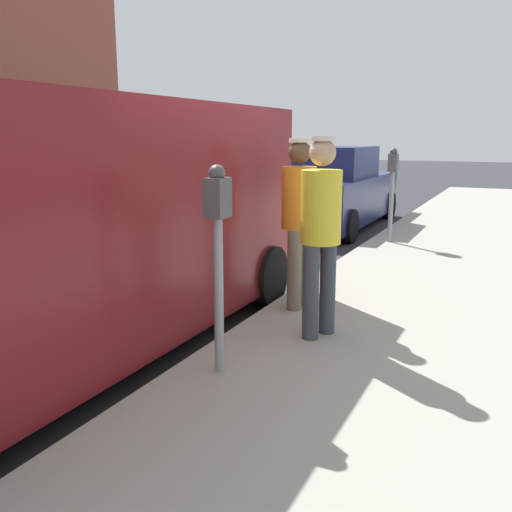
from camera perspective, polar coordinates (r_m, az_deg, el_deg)
name	(u,v)px	position (r m, az deg, el deg)	size (l,w,h in m)	color
ground_plane	(140,330)	(5.70, -11.64, -7.30)	(80.00, 80.00, 0.00)	#2D2D33
parking_meter_near	(218,234)	(4.01, -3.87, 2.21)	(0.14, 0.18, 1.52)	gray
parking_meter_far	(392,179)	(9.45, 13.60, 7.57)	(0.14, 0.18, 1.52)	gray
pedestrian_in_yellow	(321,225)	(4.79, 6.56, 3.17)	(0.34, 0.34, 1.71)	#383D47
pedestrian_in_orange	(299,213)	(5.61, 4.33, 4.38)	(0.34, 0.36, 1.69)	#726656
parked_van	(63,223)	(4.96, -18.91, 3.16)	(2.13, 5.20, 2.15)	maroon
parked_sedan_ahead	(330,191)	(11.84, 7.50, 6.55)	(1.96, 4.41, 1.65)	navy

